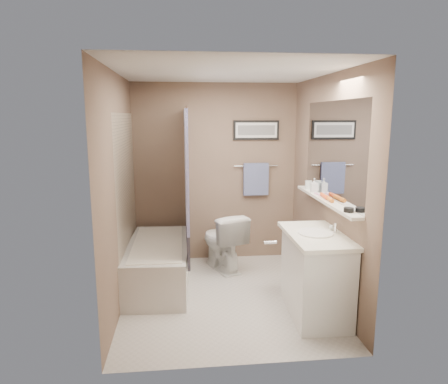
{
  "coord_description": "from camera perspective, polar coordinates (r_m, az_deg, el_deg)",
  "views": [
    {
      "loc": [
        -0.45,
        -4.1,
        1.96
      ],
      "look_at": [
        0.0,
        0.15,
        1.15
      ],
      "focal_mm": 32.0,
      "sensor_mm": 36.0,
      "label": 1
    }
  ],
  "objects": [
    {
      "name": "countertop",
      "position": [
        4.01,
        13.07,
        -6.08
      ],
      "size": [
        0.54,
        0.96,
        0.04
      ],
      "primitive_type": "cube",
      "color": "white",
      "rests_on": "vanity"
    },
    {
      "name": "wall_front",
      "position": [
        3.01,
        2.78,
        -3.96
      ],
      "size": [
        2.2,
        0.04,
        2.4
      ],
      "primitive_type": "cube",
      "color": "brown",
      "rests_on": "ground"
    },
    {
      "name": "faucet_spout",
      "position": [
        4.06,
        15.65,
        -4.99
      ],
      "size": [
        0.02,
        0.02,
        0.1
      ],
      "primitive_type": "cylinder",
      "color": "white",
      "rests_on": "countertop"
    },
    {
      "name": "door_handle",
      "position": [
        3.14,
        6.63,
        -7.17
      ],
      "size": [
        0.1,
        0.02,
        0.02
      ],
      "primitive_type": "cylinder",
      "rotation": [
        0.0,
        1.57,
        0.0
      ],
      "color": "silver",
      "rests_on": "door"
    },
    {
      "name": "glass_jar",
      "position": [
        4.82,
        12.0,
        0.99
      ],
      "size": [
        0.08,
        0.08,
        0.1
      ],
      "primitive_type": "cylinder",
      "color": "silver",
      "rests_on": "shelf"
    },
    {
      "name": "pink_comb",
      "position": [
        4.51,
        13.32,
        -0.33
      ],
      "size": [
        0.05,
        0.16,
        0.01
      ],
      "primitive_type": "cube",
      "rotation": [
        0.0,
        0.0,
        0.11
      ],
      "color": "pink",
      "rests_on": "shelf"
    },
    {
      "name": "wall_left",
      "position": [
        4.22,
        -14.51,
        -0.0
      ],
      "size": [
        0.04,
        2.5,
        2.4
      ],
      "primitive_type": "cube",
      "color": "brown",
      "rests_on": "ground"
    },
    {
      "name": "hair_brush_front",
      "position": [
        4.2,
        14.79,
        -0.94
      ],
      "size": [
        0.06,
        0.22,
        0.04
      ],
      "primitive_type": "cylinder",
      "rotation": [
        1.57,
        0.0,
        -0.07
      ],
      "color": "orange",
      "rests_on": "shelf"
    },
    {
      "name": "art_image",
      "position": [
        5.42,
        4.66,
        8.79
      ],
      "size": [
        0.5,
        0.0,
        0.13
      ],
      "primitive_type": "cube",
      "color": "#595959",
      "rests_on": "art_mat"
    },
    {
      "name": "door",
      "position": [
        3.18,
        12.69,
        -7.14
      ],
      "size": [
        0.8,
        0.02,
        2.0
      ],
      "primitive_type": "cube",
      "color": "silver",
      "rests_on": "wall_front"
    },
    {
      "name": "toilet",
      "position": [
        5.2,
        -0.23,
        -6.99
      ],
      "size": [
        0.66,
        0.84,
        0.75
      ],
      "primitive_type": "imported",
      "rotation": [
        0.0,
        0.0,
        3.5
      ],
      "color": "white",
      "rests_on": "ground"
    },
    {
      "name": "curtain_rod",
      "position": [
        4.61,
        -5.53,
        11.79
      ],
      "size": [
        0.02,
        1.55,
        0.02
      ],
      "primitive_type": "cylinder",
      "rotation": [
        1.57,
        0.0,
        0.0
      ],
      "color": "silver",
      "rests_on": "wall_left"
    },
    {
      "name": "bathtub",
      "position": [
        4.84,
        -9.34,
        -10.1
      ],
      "size": [
        0.77,
        1.53,
        0.5
      ],
      "primitive_type": "cube",
      "rotation": [
        0.0,
        0.0,
        -0.05
      ],
      "color": "silver",
      "rests_on": "ground"
    },
    {
      "name": "towel_bar",
      "position": [
        5.45,
        4.58,
        3.75
      ],
      "size": [
        0.6,
        0.02,
        0.02
      ],
      "primitive_type": "cylinder",
      "rotation": [
        0.0,
        1.57,
        0.0
      ],
      "color": "silver",
      "rests_on": "wall_back"
    },
    {
      "name": "curtain_upper",
      "position": [
        4.64,
        -5.39,
        3.74
      ],
      "size": [
        0.03,
        1.45,
        1.28
      ],
      "primitive_type": "cube",
      "color": "silver",
      "rests_on": "curtain_rod"
    },
    {
      "name": "wall_right",
      "position": [
        4.45,
        14.19,
        0.55
      ],
      "size": [
        0.04,
        2.5,
        2.4
      ],
      "primitive_type": "cube",
      "color": "brown",
      "rests_on": "ground"
    },
    {
      "name": "ceiling",
      "position": [
        4.15,
        0.23,
        16.52
      ],
      "size": [
        2.2,
        2.5,
        0.04
      ],
      "primitive_type": "cube",
      "color": "silver",
      "rests_on": "wall_back"
    },
    {
      "name": "art_mat",
      "position": [
        5.42,
        4.65,
        8.79
      ],
      "size": [
        0.56,
        0.0,
        0.2
      ],
      "primitive_type": "cube",
      "color": "white",
      "rests_on": "art_frame"
    },
    {
      "name": "sink_basin",
      "position": [
        4.0,
        12.95,
        -5.71
      ],
      "size": [
        0.34,
        0.34,
        0.01
      ],
      "primitive_type": "cylinder",
      "color": "white",
      "rests_on": "countertop"
    },
    {
      "name": "faucet_knob",
      "position": [
        4.15,
        15.13,
        -4.89
      ],
      "size": [
        0.05,
        0.05,
        0.05
      ],
      "primitive_type": "sphere",
      "color": "white",
      "rests_on": "countertop"
    },
    {
      "name": "towel",
      "position": [
        5.46,
        4.59,
        1.85
      ],
      "size": [
        0.34,
        0.05,
        0.44
      ],
      "primitive_type": "cube",
      "color": "#8491C0",
      "rests_on": "towel_bar"
    },
    {
      "name": "candle_bowl_near",
      "position": [
        3.76,
        17.38,
        -2.45
      ],
      "size": [
        0.09,
        0.09,
        0.04
      ],
      "primitive_type": "cylinder",
      "color": "black",
      "rests_on": "shelf"
    },
    {
      "name": "vanity",
      "position": [
        4.15,
        12.95,
        -11.63
      ],
      "size": [
        0.53,
        0.92,
        0.8
      ],
      "primitive_type": "cube",
      "rotation": [
        0.0,
        0.0,
        -0.04
      ],
      "color": "white",
      "rests_on": "ground"
    },
    {
      "name": "shelf",
      "position": [
        4.31,
        14.25,
        -1.12
      ],
      "size": [
        0.12,
        1.6,
        0.03
      ],
      "primitive_type": "cube",
      "color": "silver",
      "rests_on": "wall_right"
    },
    {
      "name": "hair_brush_back",
      "position": [
        4.33,
        14.15,
        -0.58
      ],
      "size": [
        0.06,
        0.22,
        0.04
      ],
      "primitive_type": "cylinder",
      "rotation": [
        1.57,
        0.0,
        -0.07
      ],
      "color": "#E54F20",
      "rests_on": "shelf"
    },
    {
      "name": "art_frame",
      "position": [
        5.43,
        4.62,
        8.8
      ],
      "size": [
        0.62,
        0.02,
        0.26
      ],
      "primitive_type": "cube",
      "color": "black",
      "rests_on": "wall_back"
    },
    {
      "name": "tile_surround",
      "position": [
        4.75,
        -13.68,
        -1.25
      ],
      "size": [
        0.02,
        1.55,
        2.0
      ],
      "primitive_type": "cube",
      "color": "tan",
      "rests_on": "wall_left"
    },
    {
      "name": "soap_bottle",
      "position": [
        4.63,
        12.75,
        0.94
      ],
      "size": [
        0.08,
        0.08,
        0.16
      ],
      "primitive_type": "imported",
      "rotation": [
        0.0,
        0.0,
        -0.08
      ],
      "color": "#999999",
      "rests_on": "shelf"
    },
    {
      "name": "wall_back",
      "position": [
        5.41,
        -1.21,
        2.65
      ],
      "size": [
        2.2,
        0.04,
        2.4
      ],
      "primitive_type": "cube",
      "color": "brown",
      "rests_on": "ground"
    },
    {
      "name": "tub_rim",
      "position": [
        4.76,
        -9.43,
        -7.29
      ],
      "size": [
        0.56,
        1.36,
        0.02
      ],
      "primitive_type": "cube",
      "color": "white",
      "rests_on": "bathtub"
    },
    {
      "name": "curtain_lower",
      "position": [
        4.81,
        -5.22,
        -6.0
      ],
      "size": [
        0.03,
        1.45,
        0.36
      ],
      "primitive_type": "cube",
      "color": "#262947",
      "rests_on": "curtain_rod"
    },
    {
      "name": "ground",
      "position": [
        4.57,
        0.2,
        -14.66
      ],
      "size": [
        2.5,
        2.5,
        0.0
      ],
      "primitive_type": "plane",
      "color": "beige",
      "rests_on": "ground"
    },
    {
      "name": "mirror",
      "position": [
        4.26,
        15.27,
        5.76
      ],
      "size": [
        0.02,
        1.6,
        1.0
      ],
      "primitive_type": "cube",
      "color": "silver",
      "rests_on": "wall_right"
    }
  ]
}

